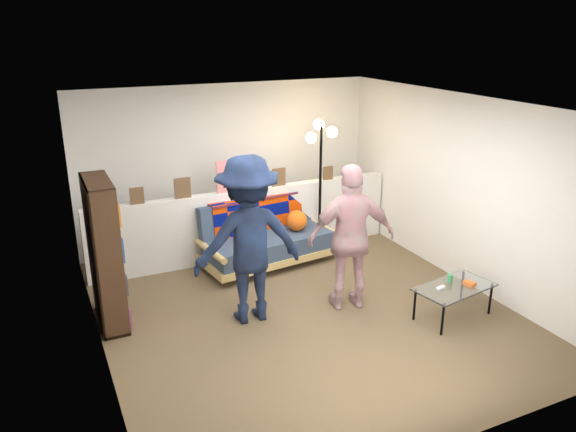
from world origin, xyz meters
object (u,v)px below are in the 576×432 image
(bookshelf, at_px, (105,258))
(floor_lamp, at_px, (320,159))
(person_left, at_px, (248,240))
(coffee_table, at_px, (455,288))
(futon_sofa, at_px, (267,238))
(person_right, at_px, (351,238))

(bookshelf, xyz_separation_m, floor_lamp, (3.16, 0.94, 0.59))
(bookshelf, distance_m, person_left, 1.58)
(bookshelf, height_order, coffee_table, bookshelf)
(futon_sofa, relative_size, coffee_table, 1.96)
(futon_sofa, bearing_deg, person_left, -120.37)
(floor_lamp, bearing_deg, person_left, -138.32)
(person_left, bearing_deg, coffee_table, 158.57)
(futon_sofa, distance_m, person_right, 1.72)
(floor_lamp, distance_m, person_left, 2.31)
(person_right, bearing_deg, futon_sofa, -62.67)
(floor_lamp, bearing_deg, bookshelf, -163.41)
(bookshelf, bearing_deg, futon_sofa, 19.13)
(futon_sofa, relative_size, floor_lamp, 1.01)
(bookshelf, xyz_separation_m, person_left, (1.46, -0.57, 0.18))
(bookshelf, xyz_separation_m, person_right, (2.64, -0.82, 0.09))
(coffee_table, relative_size, floor_lamp, 0.52)
(bookshelf, relative_size, person_left, 0.87)
(coffee_table, xyz_separation_m, person_right, (-0.94, 0.73, 0.51))
(coffee_table, bearing_deg, futon_sofa, 119.56)
(futon_sofa, height_order, person_left, person_left)
(person_right, bearing_deg, floor_lamp, -92.65)
(bookshelf, bearing_deg, person_left, -21.36)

